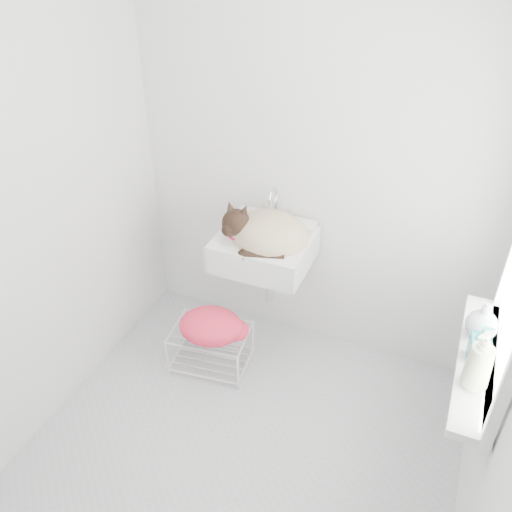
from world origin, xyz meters
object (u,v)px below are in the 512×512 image
at_px(sink, 264,237).
at_px(bottle_a, 472,385).
at_px(bottle_c, 478,335).
at_px(bottle_b, 475,359).
at_px(cat, 265,233).
at_px(wire_rack, 211,346).

relative_size(sink, bottle_a, 2.25).
xyz_separation_m(sink, bottle_c, (1.20, -0.39, 0.00)).
relative_size(bottle_a, bottle_c, 1.32).
bearing_deg(bottle_c, bottle_b, -90.00).
relative_size(cat, wire_rack, 1.05).
bearing_deg(bottle_c, sink, 161.93).
distance_m(wire_rack, bottle_c, 1.61).
relative_size(cat, bottle_a, 1.99).
bearing_deg(wire_rack, cat, 46.44).
xyz_separation_m(sink, bottle_b, (1.20, -0.55, 0.00)).
bearing_deg(cat, bottle_a, -32.39).
relative_size(sink, wire_rack, 1.18).
distance_m(sink, cat, 0.05).
distance_m(bottle_a, bottle_b, 0.16).
height_order(sink, bottle_b, sink).
height_order(cat, bottle_a, cat).
relative_size(wire_rack, bottle_a, 1.90).
distance_m(bottle_a, bottle_c, 0.32).
bearing_deg(bottle_b, sink, 155.37).
bearing_deg(bottle_b, cat, 155.87).
bearing_deg(bottle_a, sink, 149.30).
xyz_separation_m(sink, wire_rack, (-0.24, -0.28, -0.70)).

